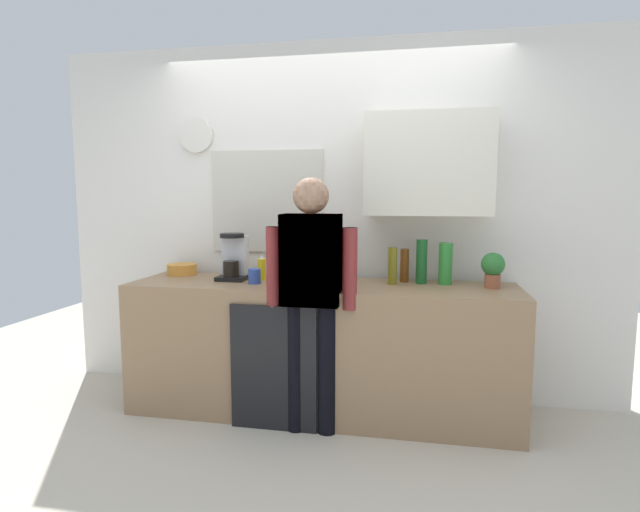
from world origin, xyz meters
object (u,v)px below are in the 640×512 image
Objects in this scene: bottle_green_wine at (422,262)px; mixing_bowl at (182,269)px; bottle_clear_soda at (445,264)px; dish_soap at (262,269)px; bottle_amber_beer at (405,265)px; coffee_maker at (234,259)px; bottle_olive_oil at (392,266)px; cup_blue_mug at (255,276)px; person_at_sink at (311,284)px; person_guest at (311,284)px; potted_plant at (493,268)px; cup_terracotta_mug at (296,278)px.

bottle_green_wine reaches higher than mixing_bowl.
bottle_clear_soda reaches higher than dish_soap.
bottle_clear_soda is 1.94m from mixing_bowl.
bottle_amber_beer is at bearing 6.62° from dish_soap.
coffee_maker is 1.47m from bottle_clear_soda.
bottle_olive_oil is 0.93m from cup_blue_mug.
bottle_amber_beer is at bearing -0.30° from mixing_bowl.
bottle_olive_oil is 0.61m from person_at_sink.
bottle_amber_beer is 1.28× the size of dish_soap.
mixing_bowl is at bearing -43.36° from person_guest.
cup_blue_mug is 0.45× the size of mixing_bowl.
coffee_maker is 1.50× the size of mixing_bowl.
bottle_olive_oil reaches higher than bottle_amber_beer.
mixing_bowl is 0.96× the size of potted_plant.
potted_plant is 1.18m from person_guest.
cup_blue_mug is (-1.00, -0.26, -0.07)m from bottle_amber_beer.
bottle_clear_soda reaches higher than cup_terracotta_mug.
bottle_olive_oil is at bearing -167.10° from bottle_clear_soda.
cup_blue_mug is at bearing -174.94° from potted_plant.
bottle_amber_beer is 0.74m from person_at_sink.
bottle_green_wine is 1.14m from cup_blue_mug.
person_guest is (0.44, -0.38, -0.03)m from dish_soap.
person_at_sink is (-1.12, -0.37, -0.08)m from potted_plant.
bottle_olive_oil is 0.65m from cup_terracotta_mug.
bottle_olive_oil is 2.50× the size of cup_blue_mug.
person_guest is at bearing -151.12° from bottle_clear_soda.
cup_blue_mug is at bearing -46.50° from person_guest.
coffee_maker is 0.21× the size of person_at_sink.
potted_plant is at bearing 5.48° from cup_terracotta_mug.
bottle_clear_soda is (1.47, 0.09, -0.01)m from coffee_maker.
person_at_sink is at bearing -27.47° from cup_blue_mug.
potted_plant is 1.18m from person_at_sink.
bottle_clear_soda is at bearing 3.54° from dish_soap.
bottle_green_wine is at bearing 20.96° from person_at_sink.
dish_soap is at bearing -10.46° from mixing_bowl.
bottle_clear_soda is (0.35, 0.08, 0.01)m from bottle_olive_oil.
potted_plant is at bearing -0.34° from dish_soap.
bottle_olive_oil is at bearing 9.00° from cup_blue_mug.
coffee_maker reaches higher than mixing_bowl.
mixing_bowl is 0.68m from dish_soap.
bottle_amber_beer is 0.13m from bottle_green_wine.
person_guest is (-0.48, -0.38, -0.07)m from bottle_olive_oil.
dish_soap is (-1.11, -0.07, -0.07)m from bottle_green_wine.
cup_blue_mug is 0.72m from mixing_bowl.
cup_terracotta_mug is (-0.63, -0.13, -0.08)m from bottle_olive_oil.
mixing_bowl is (-1.78, 0.05, -0.11)m from bottle_green_wine.
cup_blue_mug is 0.50m from person_at_sink.
mixing_bowl is 2.23m from potted_plant.
bottle_olive_oil is 0.64m from potted_plant.
bottle_green_wine is 0.46m from potted_plant.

